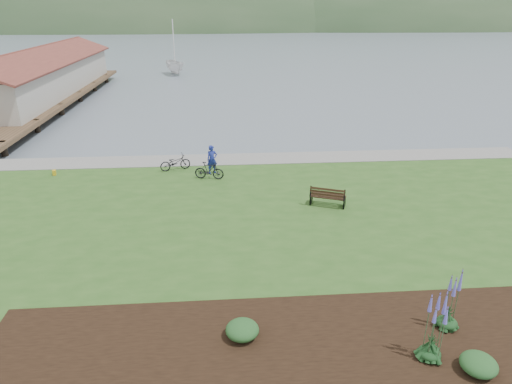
% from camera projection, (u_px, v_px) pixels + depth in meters
% --- Properties ---
extents(ground, '(600.00, 600.00, 0.00)m').
position_uv_depth(ground, '(268.00, 211.00, 22.20)').
color(ground, slate).
rests_on(ground, ground).
extents(lawn, '(34.00, 20.00, 0.40)m').
position_uv_depth(lawn, '(272.00, 226.00, 20.28)').
color(lawn, '#2D561E').
rests_on(lawn, ground).
extents(shoreline_path, '(34.00, 2.20, 0.03)m').
position_uv_depth(shoreline_path, '(257.00, 159.00, 28.39)').
color(shoreline_path, gray).
rests_on(shoreline_path, lawn).
extents(garden_bed, '(24.00, 4.40, 0.04)m').
position_uv_depth(garden_bed, '(404.00, 337.00, 13.23)').
color(garden_bed, black).
rests_on(garden_bed, lawn).
extents(far_hillside, '(580.00, 80.00, 38.00)m').
position_uv_depth(far_hillside, '(275.00, 28.00, 180.10)').
color(far_hillside, '#34542F').
rests_on(far_hillside, ground).
extents(pier_pavilion, '(8.00, 36.00, 5.40)m').
position_uv_depth(pier_pavilion, '(39.00, 76.00, 45.10)').
color(pier_pavilion, '#4C3826').
rests_on(pier_pavilion, ground).
extents(park_bench, '(1.78, 1.24, 1.02)m').
position_uv_depth(park_bench, '(328.00, 196.00, 21.61)').
color(park_bench, black).
rests_on(park_bench, lawn).
extents(person, '(0.80, 0.66, 1.91)m').
position_uv_depth(person, '(212.00, 157.00, 25.67)').
color(person, navy).
rests_on(person, lawn).
extents(bicycle_a, '(1.17, 1.88, 0.93)m').
position_uv_depth(bicycle_a, '(175.00, 162.00, 26.33)').
color(bicycle_a, black).
rests_on(bicycle_a, lawn).
extents(bicycle_b, '(0.81, 1.69, 0.98)m').
position_uv_depth(bicycle_b, '(209.00, 171.00, 24.98)').
color(bicycle_b, black).
rests_on(bicycle_b, lawn).
extents(sailboat, '(11.44, 11.54, 23.42)m').
position_uv_depth(sailboat, '(176.00, 75.00, 64.24)').
color(sailboat, silver).
rests_on(sailboat, ground).
extents(pannier, '(0.22, 0.30, 0.28)m').
position_uv_depth(pannier, '(54.00, 172.00, 25.70)').
color(pannier, gold).
rests_on(pannier, lawn).
extents(echium_0, '(0.62, 0.62, 2.39)m').
position_uv_depth(echium_0, '(434.00, 327.00, 12.05)').
color(echium_0, '#133618').
rests_on(echium_0, garden_bed).
extents(echium_1, '(0.62, 0.62, 2.22)m').
position_uv_depth(echium_1, '(451.00, 303.00, 13.30)').
color(echium_1, '#133618').
rests_on(echium_1, garden_bed).
extents(shrub_0, '(0.97, 0.97, 0.49)m').
position_uv_depth(shrub_0, '(242.00, 330.00, 13.13)').
color(shrub_0, '#1E4C21').
rests_on(shrub_0, garden_bed).
extents(shrub_1, '(0.96, 0.96, 0.48)m').
position_uv_depth(shrub_1, '(479.00, 364.00, 11.89)').
color(shrub_1, '#1E4C21').
rests_on(shrub_1, garden_bed).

